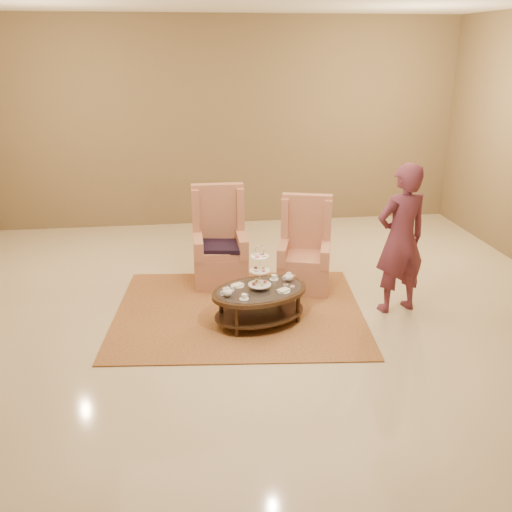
{
  "coord_description": "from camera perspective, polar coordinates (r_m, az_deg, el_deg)",
  "views": [
    {
      "loc": [
        -0.84,
        -5.89,
        2.97
      ],
      "look_at": [
        -0.03,
        0.2,
        0.72
      ],
      "focal_mm": 40.0,
      "sensor_mm": 36.0,
      "label": 1
    }
  ],
  "objects": [
    {
      "name": "armchair_left",
      "position": [
        7.62,
        -3.66,
        0.65
      ],
      "size": [
        0.69,
        0.72,
        1.28
      ],
      "rotation": [
        0.0,
        0.0,
        -0.0
      ],
      "color": "tan",
      "rests_on": "ground"
    },
    {
      "name": "tea_table",
      "position": [
        6.44,
        0.36,
        -3.95
      ],
      "size": [
        1.32,
        1.11,
        0.94
      ],
      "rotation": [
        0.0,
        0.0,
        0.35
      ],
      "color": "black",
      "rests_on": "ground"
    },
    {
      "name": "armchair_right",
      "position": [
        7.44,
        4.89,
        -0.14
      ],
      "size": [
        0.8,
        0.82,
        1.2
      ],
      "rotation": [
        0.0,
        0.0,
        -0.28
      ],
      "color": "tan",
      "rests_on": "ground"
    },
    {
      "name": "ceiling",
      "position": [
        6.65,
        0.45,
        -6.39
      ],
      "size": [
        8.0,
        8.0,
        0.02
      ],
      "primitive_type": "cube",
      "color": "white",
      "rests_on": "ground"
    },
    {
      "name": "rug",
      "position": [
        6.84,
        -1.7,
        -5.55
      ],
      "size": [
        3.14,
        2.7,
        0.02
      ],
      "rotation": [
        0.0,
        0.0,
        -0.1
      ],
      "color": "#A8763B",
      "rests_on": "ground"
    },
    {
      "name": "person",
      "position": [
        6.79,
        14.29,
        1.65
      ],
      "size": [
        0.73,
        0.57,
        1.78
      ],
      "rotation": [
        0.0,
        0.0,
        3.38
      ],
      "color": "#5D2836",
      "rests_on": "ground"
    },
    {
      "name": "wall_back",
      "position": [
        10.0,
        -2.8,
        13.09
      ],
      "size": [
        8.0,
        0.04,
        3.5
      ],
      "primitive_type": "cube",
      "color": "olive",
      "rests_on": "ground"
    },
    {
      "name": "ground",
      "position": [
        6.65,
        0.45,
        -6.39
      ],
      "size": [
        8.0,
        8.0,
        0.0
      ],
      "primitive_type": "plane",
      "color": "beige",
      "rests_on": "ground"
    }
  ]
}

